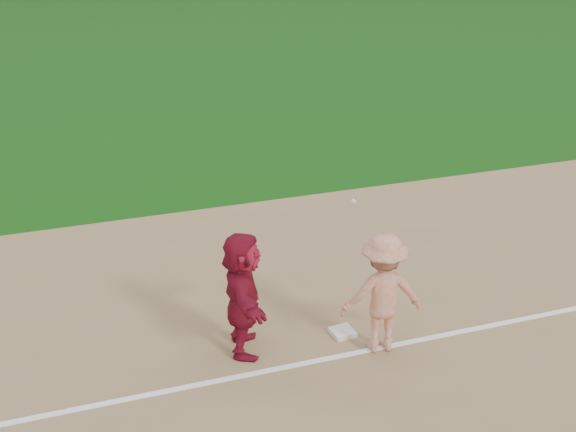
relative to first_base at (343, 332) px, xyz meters
name	(u,v)px	position (x,y,z in m)	size (l,w,h in m)	color
ground	(318,329)	(-0.30, 0.28, -0.06)	(160.00, 160.00, 0.00)	#10440D
foul_line	(337,357)	(-0.30, -0.52, -0.03)	(60.00, 0.10, 0.01)	white
first_base	(343,332)	(0.00, 0.00, 0.00)	(0.34, 0.34, 0.08)	white
base_runner	(243,293)	(-1.54, 0.11, 0.93)	(1.79, 0.57, 1.93)	maroon
first_base_play	(382,294)	(0.40, -0.48, 0.90)	(1.30, 1.01, 2.25)	#AFAFB1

